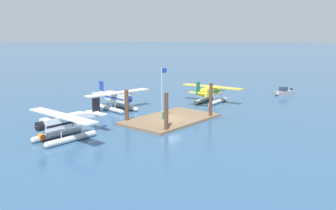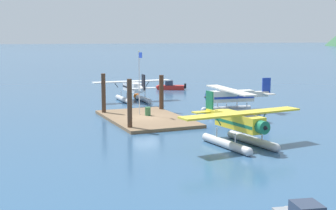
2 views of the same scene
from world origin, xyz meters
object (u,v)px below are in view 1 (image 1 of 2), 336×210
at_px(mooring_buoy, 41,137).
at_px(seaplane_cream_bow_centre, 117,99).
at_px(seaplane_white_port_fwd, 64,125).
at_px(fuel_drum, 163,115).
at_px(flagpole, 162,88).
at_px(seaplane_yellow_stbd_fwd, 211,93).
at_px(boat_grey_open_se, 284,92).

relative_size(mooring_buoy, seaplane_cream_bow_centre, 0.08).
height_order(mooring_buoy, seaplane_cream_bow_centre, seaplane_cream_bow_centre).
relative_size(seaplane_white_port_fwd, seaplane_cream_bow_centre, 0.99).
distance_m(fuel_drum, seaplane_white_port_fwd, 13.00).
xyz_separation_m(flagpole, mooring_buoy, (-13.81, 4.46, -3.97)).
xyz_separation_m(seaplane_yellow_stbd_fwd, seaplane_cream_bow_centre, (-13.51, 7.41, 0.00)).
height_order(mooring_buoy, seaplane_yellow_stbd_fwd, seaplane_yellow_stbd_fwd).
bearing_deg(boat_grey_open_se, flagpole, 173.48).
bearing_deg(fuel_drum, mooring_buoy, 165.15).
bearing_deg(seaplane_cream_bow_centre, flagpole, -99.10).
relative_size(flagpole, seaplane_cream_bow_centre, 0.63).
bearing_deg(boat_grey_open_se, seaplane_yellow_stbd_fwd, 157.94).
distance_m(fuel_drum, mooring_buoy, 15.17).
bearing_deg(boat_grey_open_se, fuel_drum, 172.20).
relative_size(mooring_buoy, boat_grey_open_se, 0.18).
distance_m(seaplane_white_port_fwd, boat_grey_open_se, 42.75).
relative_size(seaplane_cream_bow_centre, boat_grey_open_se, 2.18).
bearing_deg(seaplane_yellow_stbd_fwd, seaplane_white_port_fwd, 178.83).
distance_m(fuel_drum, boat_grey_open_se, 29.79).
xyz_separation_m(seaplane_yellow_stbd_fwd, boat_grey_open_se, (15.23, -6.17, -1.09)).
xyz_separation_m(flagpole, seaplane_white_port_fwd, (-11.85, 3.25, -2.82)).
bearing_deg(flagpole, fuel_drum, 33.95).
xyz_separation_m(flagpole, boat_grey_open_se, (30.36, -3.47, -3.91)).
distance_m(seaplane_yellow_stbd_fwd, seaplane_cream_bow_centre, 15.41).
height_order(flagpole, seaplane_cream_bow_centre, flagpole).
relative_size(fuel_drum, mooring_buoy, 1.03).
xyz_separation_m(fuel_drum, seaplane_yellow_stbd_fwd, (14.28, 2.13, 0.84)).
relative_size(fuel_drum, boat_grey_open_se, 0.18).
relative_size(mooring_buoy, seaplane_yellow_stbd_fwd, 0.08).
height_order(fuel_drum, mooring_buoy, fuel_drum).
distance_m(flagpole, mooring_buoy, 15.05).
bearing_deg(seaplane_cream_bow_centre, seaplane_white_port_fwd, -153.01).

